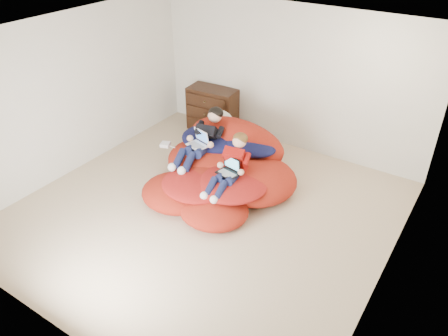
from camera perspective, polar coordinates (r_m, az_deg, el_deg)
room_shell at (r=6.23m, az=-2.51°, el=-4.06°), size 5.10×5.10×2.77m
dresser at (r=8.44m, az=-1.48°, el=7.66°), size 0.96×0.56×0.84m
beanbag_pile at (r=6.85m, az=-0.23°, el=0.06°), size 2.26×2.31×0.84m
cream_pillow at (r=7.59m, az=-0.52°, el=6.45°), size 0.49×0.31×0.31m
older_boy at (r=6.93m, az=-2.66°, el=4.18°), size 0.42×1.24×0.68m
younger_boy at (r=6.26m, az=0.97°, el=0.64°), size 0.35×0.97×0.71m
laptop_white at (r=6.85m, az=-3.29°, el=3.53°), size 0.36×0.34×0.23m
laptop_black at (r=6.26m, az=0.72°, el=-0.11°), size 0.34×0.29×0.23m
power_adapter at (r=7.25m, az=-7.67°, el=3.06°), size 0.19×0.19×0.06m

